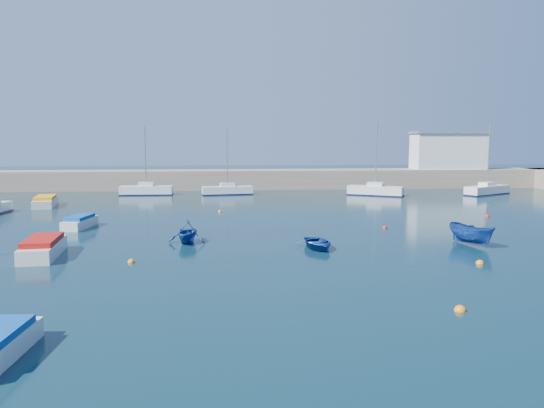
{
  "coord_description": "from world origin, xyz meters",
  "views": [
    {
      "loc": [
        -1.37,
        -27.07,
        6.96
      ],
      "look_at": [
        2.3,
        15.82,
        1.6
      ],
      "focal_mm": 35.0,
      "sensor_mm": 36.0,
      "label": 1
    }
  ],
  "objects": [
    {
      "name": "dinghy_center",
      "position": [
        4.33,
        5.6,
        0.34
      ],
      "size": [
        2.76,
        3.55,
        0.68
      ],
      "primitive_type": "imported",
      "rotation": [
        0.0,
        0.0,
        0.14
      ],
      "color": "navy",
      "rests_on": "ground"
    },
    {
      "name": "buoy_2",
      "position": [
        12.64,
        0.7,
        0.0
      ],
      "size": [
        0.45,
        0.45,
        0.45
      ],
      "primitive_type": "sphere",
      "color": "orange",
      "rests_on": "ground"
    },
    {
      "name": "ground",
      "position": [
        0.0,
        0.0,
        0.0
      ],
      "size": [
        220.0,
        220.0,
        0.0
      ],
      "primitive_type": "plane",
      "color": "#0B2632",
      "rests_on": "ground"
    },
    {
      "name": "motorboat_1",
      "position": [
        -12.86,
        14.89,
        0.46
      ],
      "size": [
        1.96,
        4.12,
        0.97
      ],
      "rotation": [
        0.0,
        0.0,
        -0.15
      ],
      "color": "silver",
      "rests_on": "ground"
    },
    {
      "name": "dinghy_right",
      "position": [
        14.6,
        5.91,
        0.7
      ],
      "size": [
        2.6,
        3.9,
        1.41
      ],
      "primitive_type": "imported",
      "rotation": [
        0.0,
        0.0,
        0.37
      ],
      "color": "navy",
      "rests_on": "ground"
    },
    {
      "name": "buoy_0",
      "position": [
        -6.79,
        2.7,
        0.0
      ],
      "size": [
        0.41,
        0.41,
        0.41
      ],
      "primitive_type": "sphere",
      "color": "orange",
      "rests_on": "ground"
    },
    {
      "name": "buoy_1",
      "position": [
        10.86,
        12.69,
        0.0
      ],
      "size": [
        0.4,
        0.4,
        0.4
      ],
      "primitive_type": "sphere",
      "color": "#B21B0D",
      "rests_on": "ground"
    },
    {
      "name": "motorboat_0",
      "position": [
        -12.26,
        4.72,
        0.53
      ],
      "size": [
        2.27,
        5.23,
        1.14
      ],
      "rotation": [
        0.0,
        0.0,
        0.1
      ],
      "color": "silver",
      "rests_on": "ground"
    },
    {
      "name": "harbor_office",
      "position": [
        30.0,
        46.0,
        5.1
      ],
      "size": [
        10.0,
        4.0,
        5.0
      ],
      "primitive_type": "cube",
      "color": "silver",
      "rests_on": "back_wall"
    },
    {
      "name": "motorboat_2",
      "position": [
        -19.94,
        28.56,
        0.51
      ],
      "size": [
        2.76,
        5.55,
        1.09
      ],
      "rotation": [
        0.0,
        0.0,
        0.18
      ],
      "color": "silver",
      "rests_on": "ground"
    },
    {
      "name": "buoy_4",
      "position": [
        21.69,
        17.72,
        0.0
      ],
      "size": [
        0.46,
        0.46,
        0.46
      ],
      "primitive_type": "sphere",
      "color": "#B21B0D",
      "rests_on": "ground"
    },
    {
      "name": "sailboat_7",
      "position": [
        16.71,
        36.03,
        0.65
      ],
      "size": [
        6.72,
        4.83,
        8.8
      ],
      "rotation": [
        0.0,
        0.0,
        1.07
      ],
      "color": "silver",
      "rests_on": "ground"
    },
    {
      "name": "sailboat_8",
      "position": [
        30.82,
        35.84,
        0.61
      ],
      "size": [
        6.83,
        5.01,
        8.89
      ],
      "rotation": [
        0.0,
        0.0,
        2.09
      ],
      "color": "silver",
      "rests_on": "ground"
    },
    {
      "name": "dinghy_left",
      "position": [
        -4.03,
        8.1,
        0.76
      ],
      "size": [
        2.97,
        3.28,
        1.51
      ],
      "primitive_type": "imported",
      "rotation": [
        0.0,
        0.0,
        -0.19
      ],
      "color": "navy",
      "rests_on": "ground"
    },
    {
      "name": "back_wall",
      "position": [
        0.0,
        46.0,
        1.3
      ],
      "size": [
        96.0,
        4.5,
        2.6
      ],
      "primitive_type": "cube",
      "color": "gray",
      "rests_on": "ground"
    },
    {
      "name": "buoy_3",
      "position": [
        -2.05,
        23.0,
        0.0
      ],
      "size": [
        0.39,
        0.39,
        0.39
      ],
      "primitive_type": "sphere",
      "color": "orange",
      "rests_on": "ground"
    },
    {
      "name": "sailboat_5",
      "position": [
        -11.28,
        38.95,
        0.62
      ],
      "size": [
        6.38,
        1.88,
        8.42
      ],
      "rotation": [
        0.0,
        0.0,
        1.55
      ],
      "color": "silver",
      "rests_on": "ground"
    },
    {
      "name": "sailboat_6",
      "position": [
        -1.33,
        38.56,
        0.57
      ],
      "size": [
        6.37,
        2.62,
        8.14
      ],
      "rotation": [
        0.0,
        0.0,
        1.72
      ],
      "color": "silver",
      "rests_on": "ground"
    },
    {
      "name": "buoy_5",
      "position": [
        8.0,
        -7.03,
        0.0
      ],
      "size": [
        0.48,
        0.48,
        0.48
      ],
      "primitive_type": "sphere",
      "color": "orange",
      "rests_on": "ground"
    }
  ]
}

